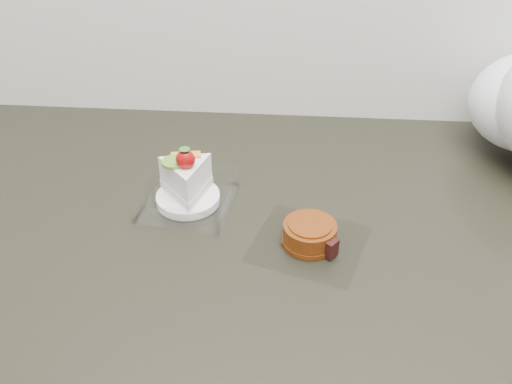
# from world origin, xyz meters

# --- Properties ---
(cake_tray) EXTENTS (0.14, 0.14, 0.10)m
(cake_tray) POSITION_xyz_m (-0.25, 1.71, 0.93)
(cake_tray) COLOR white
(cake_tray) RESTS_ON counter
(mooncake_wrap) EXTENTS (0.18, 0.17, 0.03)m
(mooncake_wrap) POSITION_xyz_m (-0.07, 1.63, 0.91)
(mooncake_wrap) COLOR white
(mooncake_wrap) RESTS_ON counter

